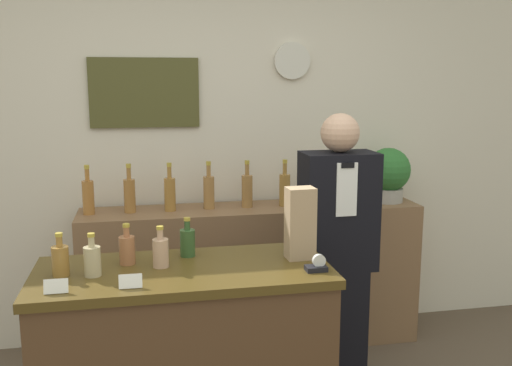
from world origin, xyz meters
TOP-DOWN VIEW (x-y plane):
  - back_wall at (-0.00, 2.00)m, footprint 5.20×0.09m
  - back_shelf at (0.24, 1.73)m, footprint 2.21×0.41m
  - shopkeeper at (0.59, 1.06)m, footprint 0.40×0.25m
  - potted_plant at (1.18, 1.73)m, footprint 0.30×0.30m
  - paper_bag at (0.24, 0.58)m, footprint 0.13×0.10m
  - tape_dispenser at (0.26, 0.40)m, footprint 0.09×0.06m
  - price_card_left at (-0.79, 0.35)m, footprint 0.09×0.02m
  - price_card_right at (-0.51, 0.35)m, footprint 0.09×0.02m
  - counter_bottle_0 at (-0.80, 0.55)m, footprint 0.07×0.07m
  - counter_bottle_1 at (-0.67, 0.52)m, footprint 0.07×0.07m
  - counter_bottle_2 at (-0.53, 0.65)m, footprint 0.07×0.07m
  - counter_bottle_3 at (-0.38, 0.58)m, footprint 0.07×0.07m
  - counter_bottle_4 at (-0.26, 0.71)m, footprint 0.07×0.07m
  - shelf_bottle_0 at (-0.78, 1.74)m, footprint 0.07×0.07m
  - shelf_bottle_1 at (-0.53, 1.75)m, footprint 0.07×0.07m
  - shelf_bottle_2 at (-0.29, 1.74)m, footprint 0.07×0.07m
  - shelf_bottle_3 at (-0.04, 1.75)m, footprint 0.07×0.07m
  - shelf_bottle_4 at (0.21, 1.75)m, footprint 0.07×0.07m
  - shelf_bottle_5 at (0.46, 1.74)m, footprint 0.07×0.07m
  - shelf_bottle_6 at (0.71, 1.73)m, footprint 0.07×0.07m
  - shelf_bottle_7 at (0.96, 1.72)m, footprint 0.07×0.07m

SIDE VIEW (x-z plane):
  - back_shelf at x=0.24m, z-range 0.00..0.95m
  - shopkeeper at x=0.59m, z-range 0.00..1.59m
  - tape_dispenser at x=0.26m, z-range 0.95..1.03m
  - price_card_left at x=-0.79m, z-range 0.97..1.02m
  - price_card_right at x=-0.51m, z-range 0.97..1.02m
  - counter_bottle_0 at x=-0.80m, z-range 0.94..1.13m
  - counter_bottle_1 at x=-0.67m, z-range 0.94..1.13m
  - counter_bottle_2 at x=-0.53m, z-range 0.94..1.13m
  - counter_bottle_3 at x=-0.38m, z-range 0.94..1.13m
  - counter_bottle_4 at x=-0.26m, z-range 0.94..1.13m
  - shelf_bottle_0 at x=-0.78m, z-range 0.91..1.21m
  - shelf_bottle_1 at x=-0.53m, z-range 0.91..1.21m
  - shelf_bottle_2 at x=-0.29m, z-range 0.91..1.21m
  - shelf_bottle_3 at x=-0.04m, z-range 0.91..1.21m
  - shelf_bottle_4 at x=0.21m, z-range 0.91..1.21m
  - shelf_bottle_5 at x=0.46m, z-range 0.91..1.21m
  - shelf_bottle_6 at x=0.71m, z-range 0.91..1.21m
  - shelf_bottle_7 at x=0.96m, z-range 0.91..1.21m
  - paper_bag at x=0.24m, z-range 0.97..1.29m
  - potted_plant at x=1.18m, z-range 0.96..1.33m
  - back_wall at x=0.00m, z-range 0.00..2.70m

